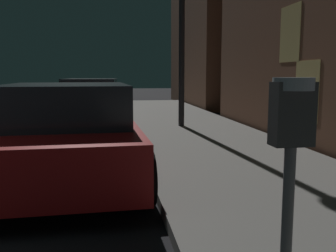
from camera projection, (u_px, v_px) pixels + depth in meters
The scene contains 3 objects.
parking_meter at pixel (290, 150), 1.77m from camera, with size 0.19×0.19×1.40m.
car_red at pixel (69, 133), 5.48m from camera, with size 2.24×4.35×1.43m.
car_white at pixel (92, 101), 12.16m from camera, with size 2.24×4.61×1.43m.
Camera 1 is at (3.47, -2.53, 1.56)m, focal length 39.90 mm.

